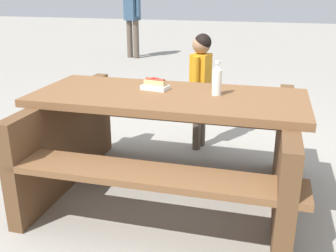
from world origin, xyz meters
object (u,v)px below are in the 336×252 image
child_in_coat (201,77)px  bystander_adult (132,4)px  picnic_table (168,137)px  soda_bottle (217,80)px  hotdog_tray (155,85)px

child_in_coat → bystander_adult: 5.02m
child_in_coat → bystander_adult: bystander_adult is taller
picnic_table → bystander_adult: bearing=-66.9°
picnic_table → child_in_coat: bearing=-92.2°
bystander_adult → soda_bottle: bearing=116.1°
soda_bottle → hotdog_tray: size_ratio=1.15×
picnic_table → child_in_coat: size_ratio=1.75×
soda_bottle → child_in_coat: 0.93m
bystander_adult → hotdog_tray: bearing=112.4°
picnic_table → bystander_adult: size_ratio=1.07×
hotdog_tray → soda_bottle: bearing=176.0°
soda_bottle → child_in_coat: size_ratio=0.21×
picnic_table → child_in_coat: child_in_coat is taller
picnic_table → child_in_coat: (-0.04, -0.93, 0.22)m
soda_bottle → bystander_adult: (2.60, -5.30, 0.23)m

